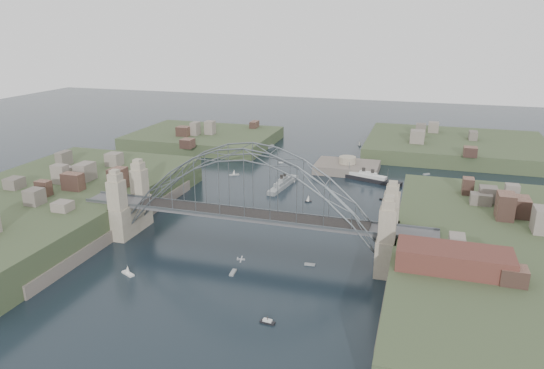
{
  "coord_description": "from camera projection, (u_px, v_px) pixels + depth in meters",
  "views": [
    {
      "loc": [
        36.53,
        -100.53,
        50.09
      ],
      "look_at": [
        0.0,
        18.0,
        10.0
      ],
      "focal_mm": 32.81,
      "sensor_mm": 36.0,
      "label": 1
    }
  ],
  "objects": [
    {
      "name": "ground",
      "position": [
        250.0,
        247.0,
        117.06
      ],
      "size": [
        500.0,
        500.0,
        0.0
      ],
      "primitive_type": "plane",
      "color": "black",
      "rests_on": "ground"
    },
    {
      "name": "bridge",
      "position": [
        249.0,
        198.0,
        113.27
      ],
      "size": [
        84.0,
        13.8,
        24.6
      ],
      "color": "#525255",
      "rests_on": "ground"
    },
    {
      "name": "shore_west",
      "position": [
        47.0,
        213.0,
        132.52
      ],
      "size": [
        50.5,
        90.0,
        12.0
      ],
      "color": "#374528",
      "rests_on": "ground"
    },
    {
      "name": "shore_east",
      "position": [
        516.0,
        274.0,
        100.39
      ],
      "size": [
        50.5,
        90.0,
        12.0
      ],
      "color": "#374528",
      "rests_on": "ground"
    },
    {
      "name": "headland_nw",
      "position": [
        204.0,
        142.0,
        218.71
      ],
      "size": [
        60.0,
        45.0,
        9.0
      ],
      "primitive_type": "cube",
      "color": "#374528",
      "rests_on": "ground"
    },
    {
      "name": "headland_ne",
      "position": [
        455.0,
        151.0,
        202.84
      ],
      "size": [
        70.0,
        55.0,
        9.5
      ],
      "primitive_type": "cube",
      "color": "#374528",
      "rests_on": "ground"
    },
    {
      "name": "fort_island",
      "position": [
        347.0,
        172.0,
        177.46
      ],
      "size": [
        22.0,
        16.0,
        9.4
      ],
      "color": "#60574D",
      "rests_on": "ground"
    },
    {
      "name": "wharf_shed",
      "position": [
        454.0,
        259.0,
        88.92
      ],
      "size": [
        20.0,
        8.0,
        4.0
      ],
      "primitive_type": "cube",
      "color": "#592D26",
      "rests_on": "shore_east"
    },
    {
      "name": "finger_pier",
      "position": [
        418.0,
        344.0,
        80.46
      ],
      "size": [
        4.0,
        22.0,
        1.4
      ],
      "primitive_type": "cube",
      "color": "#525255",
      "rests_on": "ground"
    },
    {
      "name": "naval_cruiser_near",
      "position": [
        283.0,
        184.0,
        160.26
      ],
      "size": [
        4.95,
        20.06,
        5.97
      ],
      "color": "gray",
      "rests_on": "ground"
    },
    {
      "name": "naval_cruiser_far",
      "position": [
        261.0,
        148.0,
        207.13
      ],
      "size": [
        7.35,
        14.9,
        5.11
      ],
      "color": "gray",
      "rests_on": "ground"
    },
    {
      "name": "ocean_liner",
      "position": [
        368.0,
        178.0,
        166.58
      ],
      "size": [
        23.14,
        10.6,
        5.74
      ],
      "color": "black",
      "rests_on": "ground"
    },
    {
      "name": "aeroplane",
      "position": [
        240.0,
        259.0,
        93.79
      ],
      "size": [
        1.56,
        2.78,
        0.41
      ],
      "color": "#9DA0A4"
    },
    {
      "name": "small_boat_a",
      "position": [
        205.0,
        211.0,
        138.83
      ],
      "size": [
        2.57,
        1.87,
        1.43
      ],
      "color": "silver",
      "rests_on": "ground"
    },
    {
      "name": "small_boat_b",
      "position": [
        308.0,
        199.0,
        146.64
      ],
      "size": [
        2.01,
        1.36,
        2.38
      ],
      "color": "silver",
      "rests_on": "ground"
    },
    {
      "name": "small_boat_c",
      "position": [
        233.0,
        273.0,
        104.76
      ],
      "size": [
        1.14,
        2.87,
        0.45
      ],
      "color": "silver",
      "rests_on": "ground"
    },
    {
      "name": "small_boat_d",
      "position": [
        383.0,
        200.0,
        148.46
      ],
      "size": [
        2.14,
        1.55,
        0.45
      ],
      "color": "silver",
      "rests_on": "ground"
    },
    {
      "name": "small_boat_e",
      "position": [
        234.0,
        174.0,
        172.45
      ],
      "size": [
        3.61,
        2.91,
        2.38
      ],
      "color": "silver",
      "rests_on": "ground"
    },
    {
      "name": "small_boat_f",
      "position": [
        292.0,
        181.0,
        165.52
      ],
      "size": [
        1.8,
        0.77,
        0.45
      ],
      "color": "silver",
      "rests_on": "ground"
    },
    {
      "name": "small_boat_g",
      "position": [
        268.0,
        322.0,
        87.23
      ],
      "size": [
        2.77,
        1.16,
        1.43
      ],
      "color": "silver",
      "rests_on": "ground"
    },
    {
      "name": "small_boat_h",
      "position": [
        281.0,
        163.0,
        187.96
      ],
      "size": [
        1.88,
        1.81,
        0.45
      ],
      "color": "silver",
      "rests_on": "ground"
    },
    {
      "name": "small_boat_i",
      "position": [
        378.0,
        230.0,
        126.25
      ],
      "size": [
        2.57,
        1.07,
        0.45
      ],
      "color": "silver",
      "rests_on": "ground"
    },
    {
      "name": "small_boat_j",
      "position": [
        128.0,
        271.0,
        104.1
      ],
      "size": [
        3.43,
        2.42,
        2.38
      ],
      "color": "silver",
      "rests_on": "ground"
    },
    {
      "name": "small_boat_k",
      "position": [
        359.0,
        144.0,
        214.41
      ],
      "size": [
        1.65,
        1.9,
        2.38
      ],
      "color": "silver",
      "rests_on": "ground"
    },
    {
      "name": "small_boat_l",
      "position": [
        147.0,
        196.0,
        150.96
      ],
      "size": [
        2.3,
        1.75,
        1.43
      ],
      "color": "silver",
      "rests_on": "ground"
    },
    {
      "name": "small_boat_m",
      "position": [
        310.0,
        265.0,
        108.3
      ],
      "size": [
        2.35,
        0.91,
        0.45
      ],
      "color": "silver",
      "rests_on": "ground"
    },
    {
      "name": "small_boat_n",
      "position": [
        426.0,
        174.0,
        173.42
      ],
      "size": [
        2.47,
        2.28,
        0.45
      ],
      "color": "silver",
      "rests_on": "ground"
    }
  ]
}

